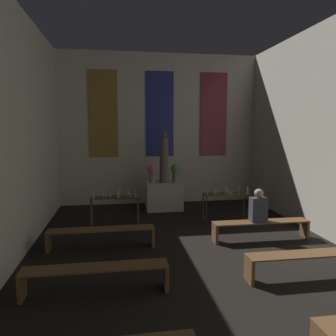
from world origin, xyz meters
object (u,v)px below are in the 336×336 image
at_px(flower_vase_right, 176,171).
at_px(pew_third_left, 96,273).
at_px(candle_rack_left, 115,201).
at_px(person_seated, 258,207).
at_px(statue, 164,159).
at_px(pew_back_right, 261,226).
at_px(flower_vase_left, 152,172).
at_px(altar, 164,196).
at_px(pew_back_left, 102,234).
at_px(candle_rack_right, 226,197).
at_px(pew_third_right, 310,259).

distance_m(flower_vase_right, pew_third_left, 5.53).
distance_m(candle_rack_left, person_seated, 3.61).
bearing_deg(statue, flower_vase_right, 0.00).
relative_size(flower_vase_right, pew_back_right, 0.25).
bearing_deg(flower_vase_left, altar, 0.00).
distance_m(altar, pew_back_left, 3.58).
distance_m(flower_vase_left, candle_rack_left, 1.92).
relative_size(altar, candle_rack_right, 0.89).
bearing_deg(candle_rack_right, pew_back_left, -153.18).
bearing_deg(pew_back_left, pew_third_left, -90.00).
height_order(statue, pew_third_left, statue).
bearing_deg(pew_third_right, flower_vase_left, 113.05).
bearing_deg(person_seated, pew_back_right, 0.00).
height_order(altar, flower_vase_left, flower_vase_left).
height_order(statue, pew_back_left, statue).
xyz_separation_m(altar, candle_rack_right, (1.51, -1.44, 0.22)).
relative_size(candle_rack_left, pew_back_left, 0.56).
bearing_deg(candle_rack_right, person_seated, -83.58).
bearing_deg(pew_back_left, statue, 60.22).
bearing_deg(altar, candle_rack_left, -136.25).
bearing_deg(flower_vase_right, pew_back_left, -124.56).
distance_m(altar, pew_third_right, 5.33).
relative_size(candle_rack_left, candle_rack_right, 1.00).
xyz_separation_m(altar, statue, (0.00, -0.00, 1.16)).
distance_m(flower_vase_left, pew_back_right, 3.87).
distance_m(candle_rack_right, pew_third_left, 4.87).
bearing_deg(flower_vase_left, flower_vase_right, 0.00).
bearing_deg(pew_back_right, pew_third_left, -151.60).
bearing_deg(pew_third_left, flower_vase_right, 66.95).
bearing_deg(pew_back_left, flower_vase_left, 65.50).
relative_size(pew_third_left, person_seated, 2.97).
relative_size(statue, candle_rack_right, 1.23).
distance_m(pew_back_left, person_seated, 3.50).
bearing_deg(flower_vase_left, pew_back_left, -114.50).
xyz_separation_m(statue, flower_vase_left, (-0.36, 0.00, -0.39)).
bearing_deg(flower_vase_left, person_seated, -56.42).
bearing_deg(pew_third_left, pew_back_left, 90.00).
bearing_deg(flower_vase_right, flower_vase_left, 180.00).
bearing_deg(flower_vase_left, pew_third_right, -66.95).
relative_size(flower_vase_right, pew_third_left, 0.25).
distance_m(altar, flower_vase_left, 0.85).
relative_size(statue, pew_third_right, 0.70).
xyz_separation_m(altar, person_seated, (1.70, -3.10, 0.33)).
bearing_deg(pew_back_right, flower_vase_left, 124.56).
relative_size(statue, candle_rack_left, 1.23).
xyz_separation_m(pew_back_left, pew_back_right, (3.55, 0.00, 0.00)).
distance_m(candle_rack_left, candle_rack_right, 3.02).
relative_size(statue, pew_back_right, 0.70).
bearing_deg(candle_rack_left, pew_back_left, -99.27).
bearing_deg(person_seated, pew_back_left, 180.00).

